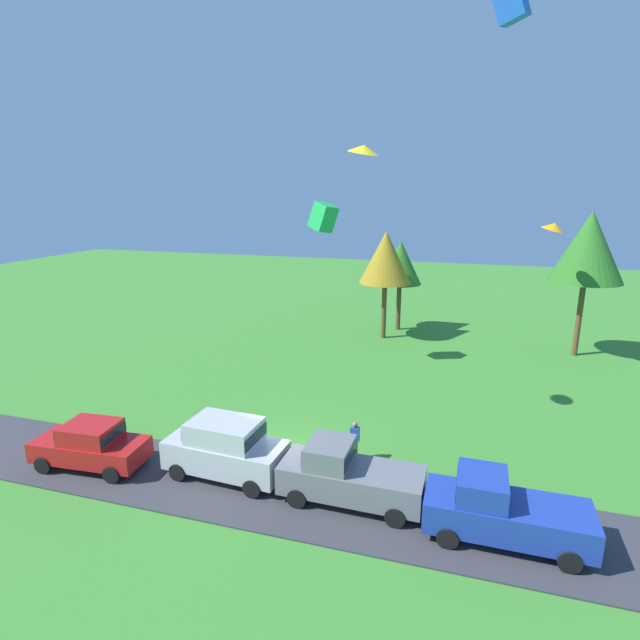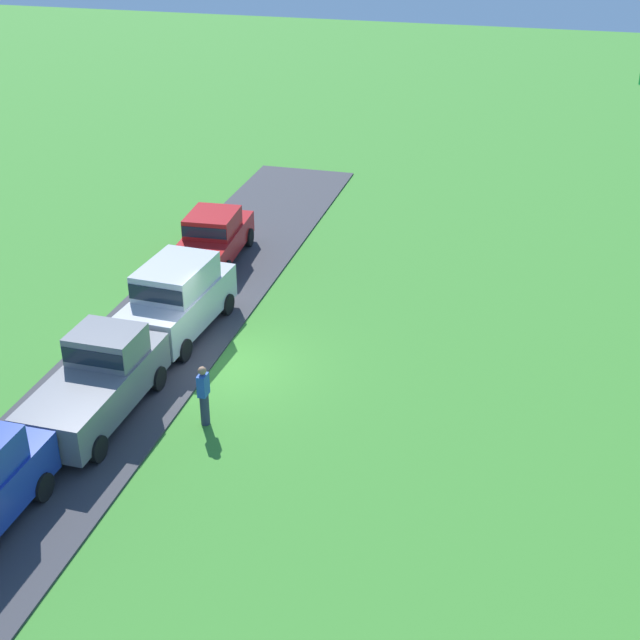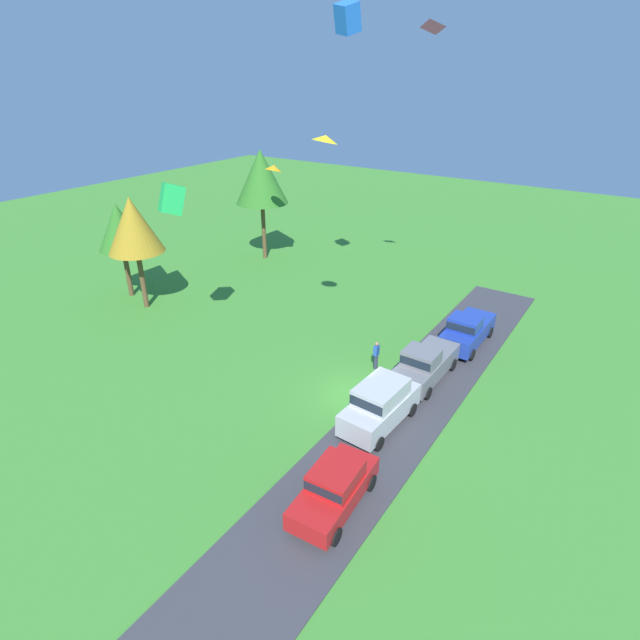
# 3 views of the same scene
# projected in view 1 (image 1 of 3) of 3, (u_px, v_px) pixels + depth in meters

# --- Properties ---
(ground_plane) EXTENTS (120.00, 120.00, 0.00)m
(ground_plane) POSITION_uv_depth(u_px,v_px,m) (285.00, 456.00, 20.72)
(ground_plane) COLOR #3D842D
(pavement_strip) EXTENTS (36.00, 4.40, 0.06)m
(pavement_strip) POSITION_uv_depth(u_px,v_px,m) (260.00, 490.00, 18.29)
(pavement_strip) COLOR #38383D
(pavement_strip) RESTS_ON ground
(car_sedan_mid_row) EXTENTS (4.51, 2.20, 1.84)m
(car_sedan_mid_row) POSITION_uv_depth(u_px,v_px,m) (91.00, 444.00, 19.58)
(car_sedan_mid_row) COLOR red
(car_sedan_mid_row) RESTS_ON ground
(car_suv_near_entrance) EXTENTS (4.70, 2.26, 2.28)m
(car_suv_near_entrance) POSITION_uv_depth(u_px,v_px,m) (226.00, 446.00, 18.86)
(car_suv_near_entrance) COLOR #B7B7BC
(car_suv_near_entrance) RESTS_ON ground
(car_pickup_by_flagpole) EXTENTS (5.03, 2.12, 2.14)m
(car_pickup_by_flagpole) POSITION_uv_depth(u_px,v_px,m) (346.00, 473.00, 17.40)
(car_pickup_by_flagpole) COLOR slate
(car_pickup_by_flagpole) RESTS_ON ground
(car_pickup_far_end) EXTENTS (5.02, 2.08, 2.14)m
(car_pickup_far_end) POSITION_uv_depth(u_px,v_px,m) (500.00, 509.00, 15.47)
(car_pickup_far_end) COLOR #1E389E
(car_pickup_far_end) RESTS_ON ground
(person_beside_suv) EXTENTS (0.36, 0.24, 1.71)m
(person_beside_suv) POSITION_uv_depth(u_px,v_px,m) (355.00, 441.00, 20.13)
(person_beside_suv) COLOR #2D334C
(person_beside_suv) RESTS_ON ground
(tree_far_right) EXTENTS (3.74, 3.74, 7.89)m
(tree_far_right) POSITION_uv_depth(u_px,v_px,m) (386.00, 258.00, 35.74)
(tree_far_right) COLOR brown
(tree_far_right) RESTS_ON ground
(tree_left_of_center) EXTENTS (3.30, 3.30, 6.96)m
(tree_left_of_center) POSITION_uv_depth(u_px,v_px,m) (400.00, 263.00, 38.17)
(tree_left_of_center) COLOR brown
(tree_left_of_center) RESTS_ON ground
(tree_far_left) EXTENTS (4.48, 4.48, 9.46)m
(tree_far_left) POSITION_uv_depth(u_px,v_px,m) (589.00, 247.00, 31.53)
(tree_far_left) COLOR brown
(tree_far_left) RESTS_ON ground
(kite_box_near_flag) EXTENTS (1.88, 1.54, 1.88)m
(kite_box_near_flag) POSITION_uv_depth(u_px,v_px,m) (323.00, 217.00, 28.84)
(kite_box_near_flag) COLOR green
(kite_delta_over_trees) EXTENTS (1.63, 1.59, 0.74)m
(kite_delta_over_trees) POSITION_uv_depth(u_px,v_px,m) (554.00, 227.00, 28.57)
(kite_delta_over_trees) COLOR orange
(kite_box_high_left) EXTENTS (1.71, 1.42, 1.83)m
(kite_box_high_left) POSITION_uv_depth(u_px,v_px,m) (511.00, 2.00, 19.39)
(kite_box_high_left) COLOR blue
(kite_delta_topmost) EXTENTS (1.84, 1.83, 0.59)m
(kite_delta_topmost) POSITION_uv_depth(u_px,v_px,m) (364.00, 149.00, 20.31)
(kite_delta_topmost) COLOR yellow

